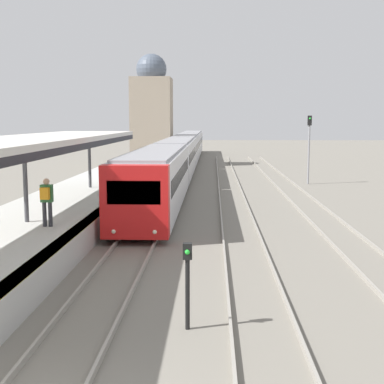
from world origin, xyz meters
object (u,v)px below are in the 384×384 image
Objects in this scene: signal_post_near at (188,277)px; signal_mast_far at (309,141)px; person_on_platform at (47,198)px; train_near at (182,152)px.

signal_post_near is 0.40× the size of signal_mast_far.
signal_mast_far is (12.57, 20.96, 1.16)m from person_on_platform.
person_on_platform is 31.65m from train_near.
signal_post_near is at bearing -105.12° from signal_mast_far.
signal_mast_far is at bearing -47.32° from train_near.
train_near reaches higher than signal_post_near.
signal_mast_far is at bearing 59.05° from person_on_platform.
train_near reaches higher than person_on_platform.
train_near is at bearing 84.87° from person_on_platform.
signal_post_near is at bearing -86.53° from train_near.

